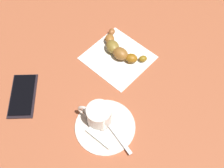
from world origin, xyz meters
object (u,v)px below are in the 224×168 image
at_px(espresso_cup, 98,115).
at_px(sugar_packet, 100,137).
at_px(napkin, 118,58).
at_px(croissant, 118,49).
at_px(teaspoon, 111,126).
at_px(saucer, 105,126).
at_px(cell_phone, 23,95).

height_order(espresso_cup, sugar_packet, espresso_cup).
bearing_deg(napkin, croissant, -157.68).
height_order(teaspoon, sugar_packet, teaspoon).
bearing_deg(croissant, teaspoon, 21.21).
bearing_deg(saucer, cell_phone, -85.70).
xyz_separation_m(espresso_cup, napkin, (-0.20, -0.04, -0.03)).
xyz_separation_m(saucer, espresso_cup, (-0.01, -0.02, 0.03)).
relative_size(napkin, croissant, 1.13).
bearing_deg(cell_phone, napkin, 143.02).
distance_m(teaspoon, sugar_packet, 0.04).
distance_m(espresso_cup, teaspoon, 0.04).
distance_m(saucer, croissant, 0.23).
height_order(saucer, cell_phone, cell_phone).
bearing_deg(napkin, cell_phone, -36.98).
bearing_deg(sugar_packet, croissant, 119.51).
bearing_deg(saucer, sugar_packet, 5.10).
distance_m(croissant, cell_phone, 0.29).
relative_size(saucer, napkin, 0.89).
height_order(espresso_cup, croissant, espresso_cup).
bearing_deg(espresso_cup, cell_phone, -83.29).
xyz_separation_m(teaspoon, croissant, (-0.22, -0.08, 0.01)).
bearing_deg(napkin, sugar_packet, 15.70).
height_order(croissant, cell_phone, croissant).
height_order(saucer, sugar_packet, sugar_packet).
relative_size(espresso_cup, napkin, 0.51).
bearing_deg(croissant, saucer, 17.65).
distance_m(sugar_packet, croissant, 0.26).
bearing_deg(teaspoon, napkin, -158.88).
bearing_deg(sugar_packet, napkin, 119.09).
height_order(saucer, teaspoon, teaspoon).
bearing_deg(teaspoon, croissant, -158.79).
bearing_deg(saucer, espresso_cup, -109.47).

